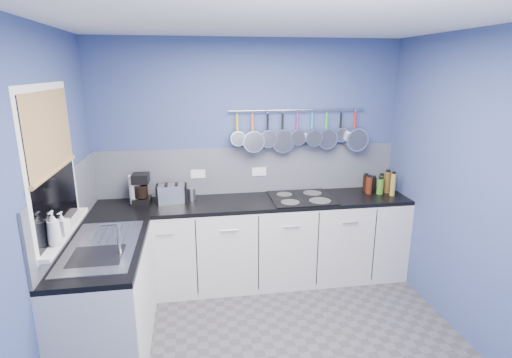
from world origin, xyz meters
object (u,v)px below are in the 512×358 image
object	(u,v)px
soap_bottle_a	(53,228)
hob	(302,198)
coffee_maker	(141,189)
soap_bottle_b	(62,224)
paper_towel	(136,189)
canister	(191,194)
toaster	(172,194)

from	to	relation	value
soap_bottle_a	hob	size ratio (longest dim) A/B	0.38
coffee_maker	soap_bottle_b	bearing A→B (deg)	-107.95
paper_towel	coffee_maker	world-z (taller)	coffee_maker
soap_bottle_a	canister	xyz separation A→B (m)	(0.90, 1.30, -0.21)
paper_towel	toaster	world-z (taller)	paper_towel
soap_bottle_b	canister	bearing A→B (deg)	51.33
toaster	hob	size ratio (longest dim) A/B	0.44
toaster	canister	xyz separation A→B (m)	(0.19, 0.06, -0.03)
soap_bottle_a	canister	world-z (taller)	soap_bottle_a
soap_bottle_b	paper_towel	bearing A→B (deg)	71.94
soap_bottle_b	canister	distance (m)	1.46
toaster	canister	world-z (taller)	toaster
canister	soap_bottle_b	bearing A→B (deg)	-128.67
soap_bottle_b	coffee_maker	bearing A→B (deg)	68.88
coffee_maker	canister	size ratio (longest dim) A/B	2.44
toaster	coffee_maker	bearing A→B (deg)	168.27
paper_towel	hob	xyz separation A→B (m)	(1.67, -0.12, -0.13)
paper_towel	coffee_maker	xyz separation A→B (m)	(0.06, -0.02, 0.01)
canister	coffee_maker	bearing A→B (deg)	-174.51
canister	hob	distance (m)	1.14
soap_bottle_a	soap_bottle_b	size ratio (longest dim) A/B	1.39
paper_towel	canister	world-z (taller)	paper_towel
soap_bottle_b	coffee_maker	distance (m)	1.16
coffee_maker	soap_bottle_a	bearing A→B (deg)	-105.25
soap_bottle_b	hob	world-z (taller)	soap_bottle_b
paper_towel	canister	size ratio (longest dim) A/B	2.29
soap_bottle_a	paper_towel	size ratio (longest dim) A/B	0.85
soap_bottle_a	hob	bearing A→B (deg)	29.64
soap_bottle_a	coffee_maker	distance (m)	1.33
paper_towel	toaster	distance (m)	0.36
soap_bottle_b	toaster	bearing A→B (deg)	56.36
soap_bottle_b	soap_bottle_a	bearing A→B (deg)	-90.00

